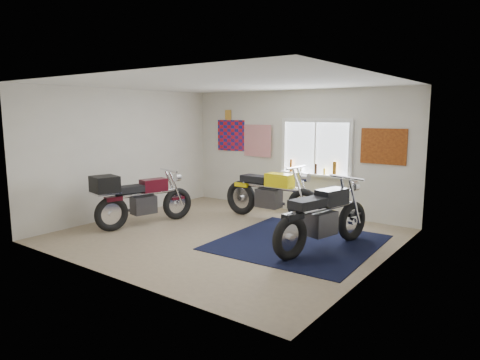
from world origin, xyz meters
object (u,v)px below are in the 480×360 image
Objects in this scene: yellow_triumph at (271,195)px; maroon_tourer at (138,198)px; black_chrome_bike at (323,219)px; navy_rug at (298,242)px.

maroon_tourer is (-1.80, -1.98, 0.04)m from yellow_triumph.
yellow_triumph is at bearing 69.66° from black_chrome_bike.
maroon_tourer reaches higher than navy_rug.
maroon_tourer is at bearing 116.51° from black_chrome_bike.
maroon_tourer is (-3.05, -0.90, 0.55)m from navy_rug.
navy_rug is 1.17× the size of black_chrome_bike.
black_chrome_bike is at bearing -32.65° from yellow_triumph.
yellow_triumph is 2.09m from black_chrome_bike.
black_chrome_bike is 1.06× the size of maroon_tourer.
navy_rug is 1.12× the size of yellow_triumph.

